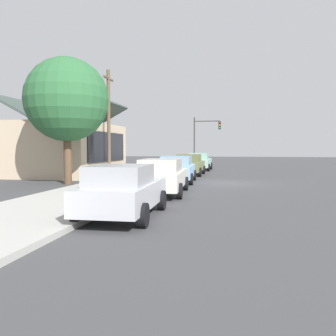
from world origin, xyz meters
name	(u,v)px	position (x,y,z in m)	size (l,w,h in m)	color
ground_plane	(225,183)	(0.00, 0.00, 0.00)	(120.00, 120.00, 0.00)	#424244
sidewalk_curb	(133,180)	(0.00, 5.60, 0.08)	(60.00, 4.20, 0.16)	#B2AFA8
car_silver	(123,191)	(-11.01, 2.75, 0.81)	(4.41, 2.09, 1.59)	silver
car_ivory	(162,176)	(-5.58, 2.67, 0.82)	(4.98, 2.24, 1.59)	silver
car_skyblue	(177,169)	(-0.16, 2.85, 0.82)	(4.69, 2.23, 1.59)	#8CB7E0
car_olive	(190,164)	(5.56, 2.81, 0.81)	(4.51, 2.11, 1.59)	olive
car_seafoam	(199,161)	(11.57, 2.63, 0.82)	(4.59, 2.14, 1.59)	#9ED1BC
storefront_building	(69,148)	(4.46, 11.98, 2.08)	(9.99, 6.47, 5.65)	#CCB293
shade_tree	(67,100)	(-2.25, 8.82, 4.77)	(4.71, 4.71, 7.15)	brown
traffic_light_main	(205,134)	(15.97, 2.54, 3.49)	(0.37, 2.79, 5.20)	#383833
utility_pole_wooden	(109,121)	(2.89, 8.20, 3.93)	(1.80, 0.24, 7.50)	brown
fire_hydrant_red	(163,171)	(2.33, 4.20, 0.50)	(0.22, 0.22, 0.71)	red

